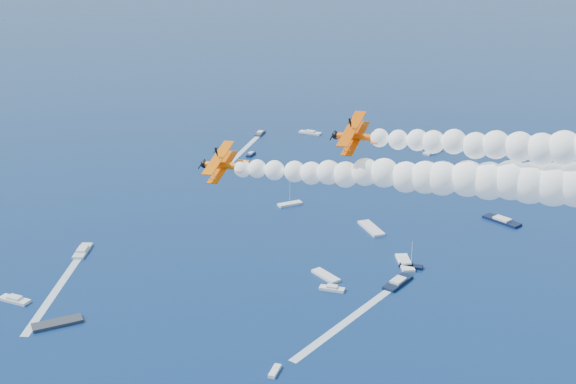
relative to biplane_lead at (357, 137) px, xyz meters
The scene contains 5 objects.
biplane_lead is the anchor object (origin of this frame).
biplane_trail 20.18m from the biplane_lead, 164.57° to the right, with size 7.21×8.09×4.87m, color #F16505, non-canonical shape.
smoke_trail_trail 11.83m from the biplane_lead, ahead, with size 60.01×15.71×10.86m, color white, non-canonical shape.
spectator_boats 108.37m from the biplane_lead, 98.77° to the left, with size 229.28×184.49×0.70m.
boat_wakes 115.63m from the biplane_lead, 139.55° to the left, with size 103.11×152.75×0.04m.
Camera 1 is at (61.01, -66.19, 85.88)m, focal length 46.62 mm.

